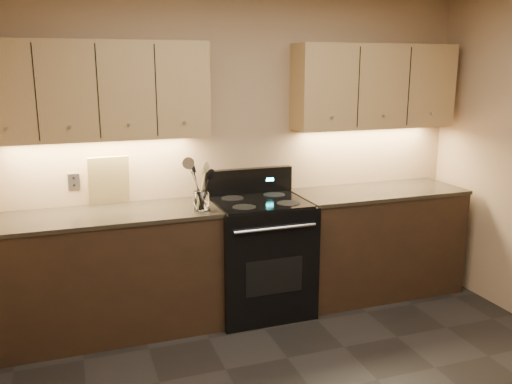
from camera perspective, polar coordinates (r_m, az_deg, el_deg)
wall_back at (r=4.49m, az=-1.96°, el=4.53°), size 4.00×0.04×2.60m
counter_left at (r=4.22m, az=-15.14°, el=-8.26°), size 1.62×0.62×0.93m
counter_right at (r=4.91m, az=12.52°, el=-5.06°), size 1.46×0.62×0.93m
stove at (r=4.42m, az=0.37°, el=-6.59°), size 0.76×0.68×1.14m
upper_cab_left at (r=4.09m, az=-16.45°, el=10.20°), size 1.60×0.30×0.70m
upper_cab_right at (r=4.80m, az=12.37°, el=10.80°), size 1.44×0.30×0.70m
outlet_plate at (r=4.31m, az=-18.62°, el=1.04°), size 0.08×0.01×0.12m
utensil_crock at (r=4.02m, az=-5.75°, el=-0.98°), size 0.15×0.15×0.14m
cutting_board at (r=4.28m, az=-15.25°, el=1.18°), size 0.31×0.12×0.38m
wooden_spoon at (r=3.99m, az=-6.13°, el=0.67°), size 0.15×0.14×0.35m
black_spoon at (r=4.02m, az=-5.87°, el=0.57°), size 0.12×0.16×0.32m
black_turner at (r=3.98m, az=-5.64°, el=0.58°), size 0.16×0.17×0.35m
steel_skimmer at (r=3.99m, az=-5.33°, el=1.02°), size 0.22×0.12×0.39m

